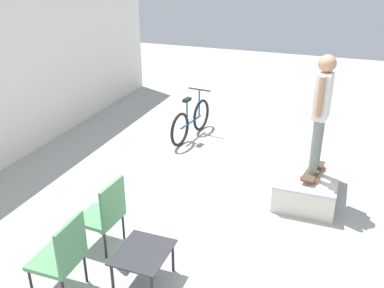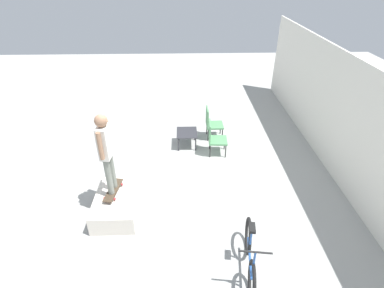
{
  "view_description": "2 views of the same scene",
  "coord_description": "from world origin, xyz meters",
  "px_view_note": "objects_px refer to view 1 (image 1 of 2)",
  "views": [
    {
      "loc": [
        -5.05,
        -1.32,
        3.67
      ],
      "look_at": [
        0.33,
        0.7,
        1.08
      ],
      "focal_mm": 40.0,
      "sensor_mm": 36.0,
      "label": 1
    },
    {
      "loc": [
        6.31,
        0.55,
        4.83
      ],
      "look_at": [
        0.27,
        0.74,
        1.1
      ],
      "focal_mm": 28.0,
      "sensor_mm": 36.0,
      "label": 2
    }
  ],
  "objects_px": {
    "patio_chair_left": "(63,254)",
    "skate_ramp_box": "(307,183)",
    "coffee_table": "(143,256)",
    "bicycle": "(191,121)",
    "person_skater": "(322,105)",
    "patio_chair_right": "(105,212)",
    "skateboard_on_ramp": "(313,171)"
  },
  "relations": [
    {
      "from": "skateboard_on_ramp",
      "to": "coffee_table",
      "type": "relative_size",
      "value": 1.15
    },
    {
      "from": "skateboard_on_ramp",
      "to": "patio_chair_right",
      "type": "xyz_separation_m",
      "value": [
        -2.2,
        2.44,
        0.02
      ]
    },
    {
      "from": "patio_chair_left",
      "to": "person_skater",
      "type": "bearing_deg",
      "value": 140.84
    },
    {
      "from": "person_skater",
      "to": "patio_chair_right",
      "type": "xyz_separation_m",
      "value": [
        -2.2,
        2.44,
        -1.07
      ]
    },
    {
      "from": "skateboard_on_ramp",
      "to": "bicycle",
      "type": "xyz_separation_m",
      "value": [
        1.7,
        2.7,
        -0.15
      ]
    },
    {
      "from": "skateboard_on_ramp",
      "to": "bicycle",
      "type": "height_order",
      "value": "bicycle"
    },
    {
      "from": "skateboard_on_ramp",
      "to": "patio_chair_left",
      "type": "xyz_separation_m",
      "value": [
        -3.11,
        2.44,
        0.02
      ]
    },
    {
      "from": "coffee_table",
      "to": "bicycle",
      "type": "bearing_deg",
      "value": 13.4
    },
    {
      "from": "patio_chair_left",
      "to": "skateboard_on_ramp",
      "type": "bearing_deg",
      "value": 140.84
    },
    {
      "from": "skateboard_on_ramp",
      "to": "patio_chair_right",
      "type": "bearing_deg",
      "value": 140.75
    },
    {
      "from": "skate_ramp_box",
      "to": "person_skater",
      "type": "relative_size",
      "value": 0.79
    },
    {
      "from": "skateboard_on_ramp",
      "to": "coffee_table",
      "type": "bearing_deg",
      "value": 156.65
    },
    {
      "from": "coffee_table",
      "to": "bicycle",
      "type": "height_order",
      "value": "bicycle"
    },
    {
      "from": "coffee_table",
      "to": "patio_chair_left",
      "type": "xyz_separation_m",
      "value": [
        -0.46,
        0.78,
        0.15
      ]
    },
    {
      "from": "skateboard_on_ramp",
      "to": "patio_chair_left",
      "type": "bearing_deg",
      "value": 150.65
    },
    {
      "from": "skate_ramp_box",
      "to": "coffee_table",
      "type": "height_order",
      "value": "skate_ramp_box"
    },
    {
      "from": "coffee_table",
      "to": "patio_chair_right",
      "type": "relative_size",
      "value": 0.7
    },
    {
      "from": "patio_chair_right",
      "to": "bicycle",
      "type": "height_order",
      "value": "patio_chair_right"
    },
    {
      "from": "patio_chair_left",
      "to": "patio_chair_right",
      "type": "bearing_deg",
      "value": 178.92
    },
    {
      "from": "coffee_table",
      "to": "patio_chair_right",
      "type": "height_order",
      "value": "patio_chair_right"
    },
    {
      "from": "patio_chair_left",
      "to": "coffee_table",
      "type": "bearing_deg",
      "value": 119.56
    },
    {
      "from": "person_skater",
      "to": "patio_chair_left",
      "type": "distance_m",
      "value": 4.1
    },
    {
      "from": "patio_chair_left",
      "to": "patio_chair_right",
      "type": "relative_size",
      "value": 1.0
    },
    {
      "from": "person_skater",
      "to": "coffee_table",
      "type": "relative_size",
      "value": 2.58
    },
    {
      "from": "bicycle",
      "to": "patio_chair_right",
      "type": "bearing_deg",
      "value": -168.71
    },
    {
      "from": "coffee_table",
      "to": "bicycle",
      "type": "distance_m",
      "value": 4.48
    },
    {
      "from": "patio_chair_left",
      "to": "skate_ramp_box",
      "type": "bearing_deg",
      "value": 142.58
    },
    {
      "from": "skate_ramp_box",
      "to": "patio_chair_left",
      "type": "distance_m",
      "value": 4.01
    },
    {
      "from": "coffee_table",
      "to": "bicycle",
      "type": "relative_size",
      "value": 0.42
    },
    {
      "from": "person_skater",
      "to": "bicycle",
      "type": "distance_m",
      "value": 3.43
    },
    {
      "from": "skateboard_on_ramp",
      "to": "skate_ramp_box",
      "type": "bearing_deg",
      "value": 40.62
    },
    {
      "from": "skateboard_on_ramp",
      "to": "person_skater",
      "type": "xyz_separation_m",
      "value": [
        0.0,
        0.0,
        1.1
      ]
    }
  ]
}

